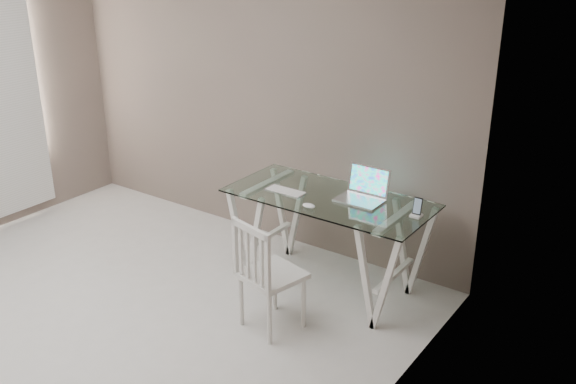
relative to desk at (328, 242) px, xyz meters
name	(u,v)px	position (x,y,z in m)	size (l,w,h in m)	color
room	(0,88)	(-1.12, -1.71, 1.33)	(4.50, 4.52, 2.71)	beige
desk	(328,242)	(0.00, 0.00, 0.00)	(1.50, 0.70, 0.75)	silver
chair	(264,271)	(-0.05, -0.72, 0.07)	(0.45, 0.45, 0.81)	silver
laptop	(363,192)	(0.22, 0.11, 0.42)	(0.32, 0.27, 0.23)	silver
keyboard	(285,191)	(-0.32, -0.10, 0.37)	(0.31, 0.13, 0.01)	silver
mouse	(309,206)	(-0.01, -0.25, 0.38)	(0.10, 0.06, 0.03)	white
phone_dock	(417,211)	(0.66, 0.05, 0.40)	(0.07, 0.07, 0.13)	white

